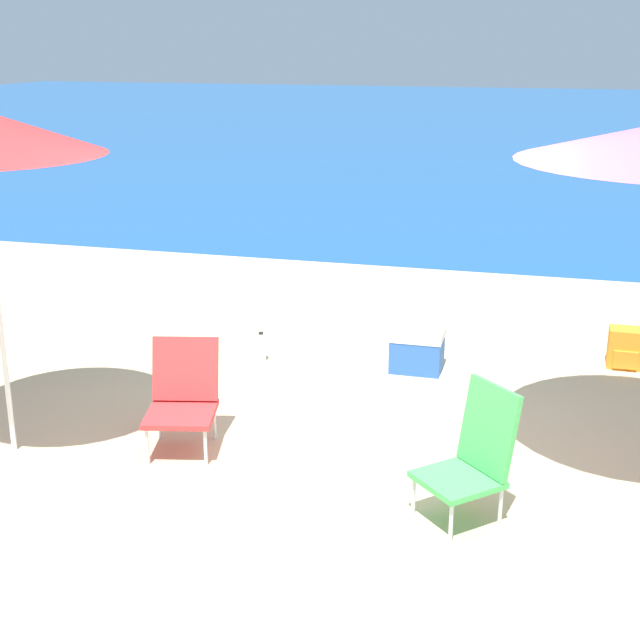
{
  "coord_description": "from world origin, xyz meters",
  "views": [
    {
      "loc": [
        1.32,
        -5.31,
        2.73
      ],
      "look_at": [
        -0.08,
        -0.11,
        1.0
      ],
      "focal_mm": 50.0,
      "sensor_mm": 36.0,
      "label": 1
    }
  ],
  "objects_px": {
    "beach_chair_red": "(183,393)",
    "beach_chair_green": "(474,453)",
    "water_bottle": "(261,349)",
    "cooler_box": "(417,350)",
    "backpack_orange": "(625,348)"
  },
  "relations": [
    {
      "from": "beach_chair_red",
      "to": "beach_chair_green",
      "type": "bearing_deg",
      "value": -25.6
    },
    {
      "from": "beach_chair_green",
      "to": "backpack_orange",
      "type": "distance_m",
      "value": 3.04
    },
    {
      "from": "beach_chair_red",
      "to": "backpack_orange",
      "type": "relative_size",
      "value": 2.16
    },
    {
      "from": "beach_chair_green",
      "to": "water_bottle",
      "type": "distance_m",
      "value": 3.01
    },
    {
      "from": "beach_chair_red",
      "to": "backpack_orange",
      "type": "xyz_separation_m",
      "value": [
        3.04,
        2.4,
        -0.22
      ]
    },
    {
      "from": "water_bottle",
      "to": "cooler_box",
      "type": "bearing_deg",
      "value": 5.48
    },
    {
      "from": "beach_chair_green",
      "to": "cooler_box",
      "type": "height_order",
      "value": "beach_chair_green"
    },
    {
      "from": "beach_chair_red",
      "to": "cooler_box",
      "type": "bearing_deg",
      "value": 41.52
    },
    {
      "from": "backpack_orange",
      "to": "beach_chair_red",
      "type": "bearing_deg",
      "value": -141.68
    },
    {
      "from": "beach_chair_green",
      "to": "backpack_orange",
      "type": "height_order",
      "value": "beach_chair_green"
    },
    {
      "from": "water_bottle",
      "to": "cooler_box",
      "type": "distance_m",
      "value": 1.36
    },
    {
      "from": "water_bottle",
      "to": "cooler_box",
      "type": "height_order",
      "value": "cooler_box"
    },
    {
      "from": "beach_chair_red",
      "to": "beach_chair_green",
      "type": "xyz_separation_m",
      "value": [
        2.02,
        -0.45,
        0.02
      ]
    },
    {
      "from": "cooler_box",
      "to": "beach_chair_red",
      "type": "bearing_deg",
      "value": -125.4
    },
    {
      "from": "beach_chair_red",
      "to": "beach_chair_green",
      "type": "height_order",
      "value": "beach_chair_green"
    }
  ]
}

